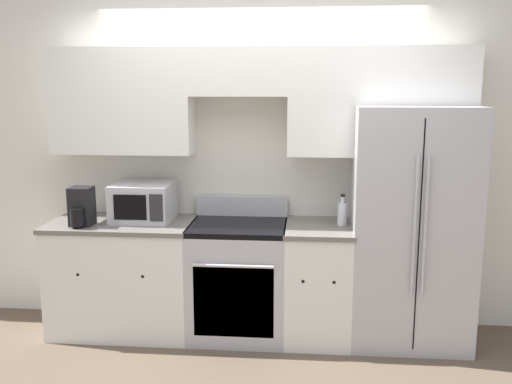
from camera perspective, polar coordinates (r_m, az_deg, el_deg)
The scene contains 9 objects.
ground_plane at distance 4.33m, azimuth -0.38°, elevation -15.67°, with size 12.00×12.00×0.00m, color brown.
wall_back at distance 4.48m, azimuth 0.41°, elevation 5.19°, with size 8.00×0.39×2.60m.
lower_cabinets_left at distance 4.65m, azimuth -13.06°, elevation -8.17°, with size 1.11×0.64×0.88m.
lower_cabinets_right at distance 4.43m, azimuth 6.16°, elevation -8.90°, with size 0.51×0.64×0.88m.
oven_range at distance 4.46m, azimuth -1.77°, elevation -8.66°, with size 0.73×0.65×1.04m.
refrigerator at distance 4.42m, azimuth 15.10°, elevation -3.22°, with size 0.87×0.76×1.78m.
microwave at distance 4.51m, azimuth -11.21°, elevation -0.97°, with size 0.45×0.42×0.29m.
bottle at distance 4.32m, azimuth 8.61°, elevation -2.08°, with size 0.07×0.07×0.24m.
coffee_maker at distance 4.45m, azimuth -17.09°, elevation -1.54°, with size 0.16×0.22×0.29m.
Camera 1 is at (0.37, -3.86, 1.93)m, focal length 40.00 mm.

